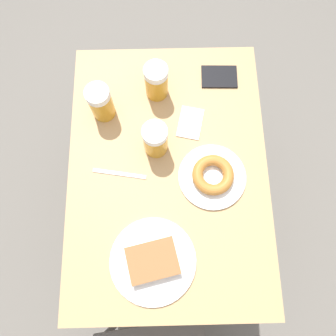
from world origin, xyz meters
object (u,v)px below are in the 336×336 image
at_px(plate_with_donut, 213,176).
at_px(plate_with_cake, 153,261).
at_px(beer_mug_center, 155,140).
at_px(passport_near_edge, 219,77).
at_px(fork, 120,174).
at_px(beer_mug_right, 101,103).
at_px(napkin_folded, 190,123).
at_px(beer_mug_left, 156,81).

bearing_deg(plate_with_donut, plate_with_cake, 53.04).
relative_size(plate_with_donut, beer_mug_center, 1.58).
bearing_deg(passport_near_edge, fork, 45.19).
relative_size(plate_with_donut, fork, 1.25).
height_order(plate_with_cake, fork, plate_with_cake).
xyz_separation_m(beer_mug_right, napkin_folded, (-0.29, 0.05, -0.07)).
height_order(plate_with_donut, passport_near_edge, plate_with_donut).
bearing_deg(beer_mug_center, plate_with_donut, 149.24).
bearing_deg(beer_mug_left, napkin_folded, 132.62).
bearing_deg(plate_with_donut, fork, -3.44).
relative_size(beer_mug_left, napkin_folded, 1.07).
height_order(plate_with_donut, beer_mug_right, beer_mug_right).
xyz_separation_m(plate_with_cake, beer_mug_left, (-0.02, -0.57, 0.06)).
xyz_separation_m(beer_mug_center, fork, (0.12, 0.09, -0.07)).
xyz_separation_m(plate_with_donut, beer_mug_left, (0.17, -0.31, 0.05)).
distance_m(plate_with_donut, beer_mug_left, 0.36).
bearing_deg(beer_mug_left, beer_mug_right, 22.28).
xyz_separation_m(plate_with_donut, passport_near_edge, (-0.05, -0.37, -0.01)).
distance_m(beer_mug_left, passport_near_edge, 0.24).
xyz_separation_m(plate_with_cake, fork, (0.11, -0.28, -0.01)).
bearing_deg(beer_mug_right, plate_with_cake, 108.02).
xyz_separation_m(beer_mug_right, fork, (-0.06, 0.22, -0.07)).
distance_m(beer_mug_right, fork, 0.24).
bearing_deg(beer_mug_right, passport_near_edge, -162.35).
xyz_separation_m(napkin_folded, passport_near_edge, (-0.11, -0.18, 0.00)).
bearing_deg(fork, beer_mug_center, -143.47).
height_order(beer_mug_left, passport_near_edge, beer_mug_left).
bearing_deg(passport_near_edge, napkin_folded, 57.83).
relative_size(beer_mug_center, beer_mug_right, 1.00).
height_order(napkin_folded, fork, same).
xyz_separation_m(beer_mug_right, passport_near_edge, (-0.40, -0.13, -0.07)).
height_order(plate_with_donut, beer_mug_left, beer_mug_left).
distance_m(beer_mug_center, beer_mug_right, 0.22).
bearing_deg(beer_mug_center, passport_near_edge, -131.09).
distance_m(plate_with_cake, beer_mug_left, 0.57).
height_order(plate_with_cake, passport_near_edge, plate_with_cake).
bearing_deg(fork, plate_with_cake, 111.06).
bearing_deg(fork, beer_mug_right, -75.89).
relative_size(plate_with_cake, fork, 1.49).
distance_m(plate_with_cake, passport_near_edge, 0.67).
bearing_deg(fork, beer_mug_left, -112.98).
distance_m(beer_mug_center, fork, 0.16).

